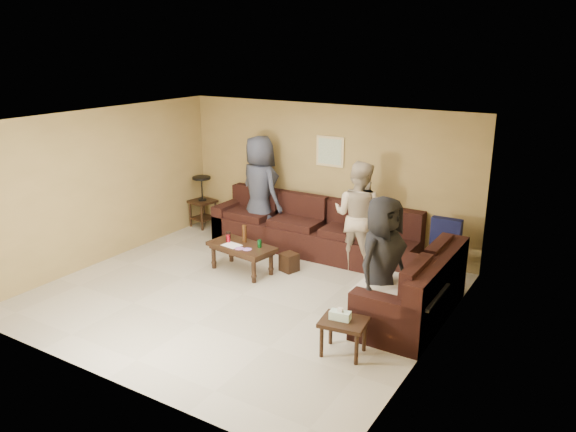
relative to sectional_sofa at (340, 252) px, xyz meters
The scene contains 10 objects.
room 2.18m from the sectional_sofa, 118.22° to the right, with size 5.60×5.50×2.50m.
sectional_sofa is the anchor object (origin of this frame).
coffee_table 1.56m from the sectional_sofa, 147.89° to the right, with size 1.15×0.69×0.73m.
end_table_left 3.37m from the sectional_sofa, 169.30° to the left, with size 0.51×0.51×1.00m.
side_table_right 2.49m from the sectional_sofa, 63.10° to the right, with size 0.58×0.50×0.58m.
waste_bin 0.83m from the sectional_sofa, 148.69° to the right, with size 0.24×0.24×0.29m, color black.
wall_art 1.82m from the sectional_sofa, 126.63° to the left, with size 0.52×0.04×0.52m.
person_left 2.06m from the sectional_sofa, 164.12° to the left, with size 0.94×0.61×1.93m, color #2F3241.
person_middle 0.64m from the sectional_sofa, 61.80° to the left, with size 0.85×0.66×1.75m, color tan.
person_right 1.86m from the sectional_sofa, 47.35° to the right, with size 0.83×0.54×1.71m, color black.
Camera 1 is at (4.42, -5.98, 3.49)m, focal length 35.00 mm.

